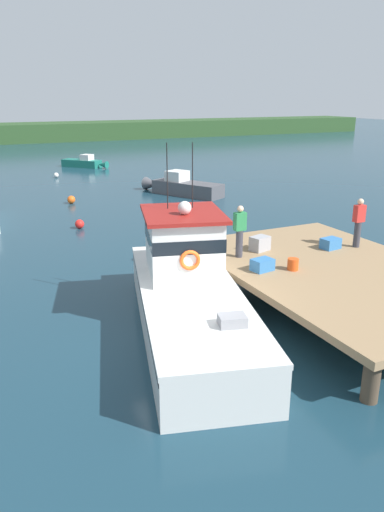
{
  "coord_description": "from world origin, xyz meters",
  "views": [
    {
      "loc": [
        -4.81,
        -10.32,
        5.98
      ],
      "look_at": [
        1.2,
        2.27,
        1.4
      ],
      "focal_mm": 34.24,
      "sensor_mm": 36.0,
      "label": 1
    }
  ],
  "objects_px": {
    "crate_single_by_cleat": "(260,243)",
    "moored_boat_near_channel": "(182,187)",
    "deckhand_by_the_boat": "(358,222)",
    "mooring_buoy_spare_mooring": "(71,200)",
    "bait_bucket": "(293,264)",
    "deckhand_further_back": "(240,230)",
    "main_fishing_boat": "(187,289)",
    "mooring_buoy_inshore": "(56,175)",
    "mooring_buoy_outer": "(80,224)",
    "crate_single_far": "(262,265)",
    "crate_stack_mid_dock": "(330,243)",
    "moored_boat_far_left": "(84,163)"
  },
  "relations": [
    {
      "from": "bait_bucket",
      "to": "mooring_buoy_inshore",
      "type": "xyz_separation_m",
      "value": [
        -1.6,
        27.74,
        -1.18
      ]
    },
    {
      "from": "crate_single_far",
      "to": "mooring_buoy_spare_mooring",
      "type": "bearing_deg",
      "value": 95.94
    },
    {
      "from": "deckhand_further_back",
      "to": "moored_boat_near_channel",
      "type": "height_order",
      "value": "deckhand_further_back"
    },
    {
      "from": "deckhand_by_the_boat",
      "to": "moored_boat_near_channel",
      "type": "relative_size",
      "value": 0.29
    },
    {
      "from": "crate_single_far",
      "to": "moored_boat_far_left",
      "type": "relative_size",
      "value": 0.15
    },
    {
      "from": "deckhand_by_the_boat",
      "to": "moored_boat_near_channel",
      "type": "xyz_separation_m",
      "value": [
        1.07,
        16.39,
        -1.55
      ]
    },
    {
      "from": "deckhand_further_back",
      "to": "moored_boat_near_channel",
      "type": "relative_size",
      "value": 0.29
    },
    {
      "from": "crate_stack_mid_dock",
      "to": "bait_bucket",
      "type": "distance_m",
      "value": 2.65
    },
    {
      "from": "main_fishing_boat",
      "to": "bait_bucket",
      "type": "bearing_deg",
      "value": -7.23
    },
    {
      "from": "mooring_buoy_outer",
      "to": "crate_single_by_cleat",
      "type": "bearing_deg",
      "value": -69.46
    },
    {
      "from": "crate_single_by_cleat",
      "to": "moored_boat_near_channel",
      "type": "distance_m",
      "value": 15.92
    },
    {
      "from": "crate_single_by_cleat",
      "to": "bait_bucket",
      "type": "bearing_deg",
      "value": -94.76
    },
    {
      "from": "main_fishing_boat",
      "to": "moored_boat_near_channel",
      "type": "distance_m",
      "value": 18.53
    },
    {
      "from": "crate_single_far",
      "to": "deckhand_further_back",
      "type": "xyz_separation_m",
      "value": [
        0.04,
        1.37,
        0.69
      ]
    },
    {
      "from": "mooring_buoy_outer",
      "to": "mooring_buoy_inshore",
      "type": "bearing_deg",
      "value": 83.17
    },
    {
      "from": "main_fishing_boat",
      "to": "moored_boat_far_left",
      "type": "xyz_separation_m",
      "value": [
        4.95,
        32.06,
        -0.62
      ]
    },
    {
      "from": "crate_single_far",
      "to": "moored_boat_near_channel",
      "type": "height_order",
      "value": "crate_single_far"
    },
    {
      "from": "crate_single_far",
      "to": "deckhand_further_back",
      "type": "distance_m",
      "value": 1.53
    },
    {
      "from": "crate_stack_mid_dock",
      "to": "moored_boat_near_channel",
      "type": "relative_size",
      "value": 0.11
    },
    {
      "from": "crate_single_by_cleat",
      "to": "crate_single_far",
      "type": "bearing_deg",
      "value": -120.85
    },
    {
      "from": "mooring_buoy_outer",
      "to": "crate_single_far",
      "type": "bearing_deg",
      "value": -76.84
    },
    {
      "from": "deckhand_by_the_boat",
      "to": "mooring_buoy_outer",
      "type": "xyz_separation_m",
      "value": [
        -6.79,
        10.86,
        -1.84
      ]
    },
    {
      "from": "crate_single_far",
      "to": "moored_boat_near_channel",
      "type": "relative_size",
      "value": 0.11
    },
    {
      "from": "main_fishing_boat",
      "to": "mooring_buoy_outer",
      "type": "height_order",
      "value": "main_fishing_boat"
    },
    {
      "from": "deckhand_further_back",
      "to": "crate_single_far",
      "type": "bearing_deg",
      "value": -91.63
    },
    {
      "from": "deckhand_by_the_boat",
      "to": "deckhand_further_back",
      "type": "xyz_separation_m",
      "value": [
        -4.07,
        0.77,
        0.0
      ]
    },
    {
      "from": "bait_bucket",
      "to": "deckhand_by_the_boat",
      "type": "height_order",
      "value": "deckhand_by_the_boat"
    },
    {
      "from": "deckhand_by_the_boat",
      "to": "moored_boat_near_channel",
      "type": "distance_m",
      "value": 16.49
    },
    {
      "from": "deckhand_by_the_boat",
      "to": "mooring_buoy_spare_mooring",
      "type": "xyz_separation_m",
      "value": [
        -5.91,
        16.7,
        -1.83
      ]
    },
    {
      "from": "main_fishing_boat",
      "to": "deckhand_by_the_boat",
      "type": "bearing_deg",
      "value": 4.76
    },
    {
      "from": "crate_single_by_cleat",
      "to": "mooring_buoy_outer",
      "type": "relative_size",
      "value": 1.39
    },
    {
      "from": "main_fishing_boat",
      "to": "mooring_buoy_inshore",
      "type": "distance_m",
      "value": 27.39
    },
    {
      "from": "crate_single_by_cleat",
      "to": "mooring_buoy_outer",
      "type": "height_order",
      "value": "crate_single_by_cleat"
    },
    {
      "from": "bait_bucket",
      "to": "moored_boat_far_left",
      "type": "xyz_separation_m",
      "value": [
        1.77,
        32.47,
        -0.98
      ]
    },
    {
      "from": "main_fishing_boat",
      "to": "mooring_buoy_inshore",
      "type": "bearing_deg",
      "value": 86.67
    },
    {
      "from": "mooring_buoy_inshore",
      "to": "mooring_buoy_spare_mooring",
      "type": "relative_size",
      "value": 0.82
    },
    {
      "from": "crate_single_by_cleat",
      "to": "crate_stack_mid_dock",
      "type": "xyz_separation_m",
      "value": [
        2.21,
        -0.83,
        -0.06
      ]
    },
    {
      "from": "crate_single_by_cleat",
      "to": "crate_stack_mid_dock",
      "type": "bearing_deg",
      "value": -20.61
    },
    {
      "from": "crate_single_by_cleat",
      "to": "moored_boat_near_channel",
      "type": "bearing_deg",
      "value": 74.73
    },
    {
      "from": "crate_single_by_cleat",
      "to": "mooring_buoy_spare_mooring",
      "type": "relative_size",
      "value": 1.31
    },
    {
      "from": "main_fishing_boat",
      "to": "moored_boat_near_channel",
      "type": "xyz_separation_m",
      "value": [
        7.54,
        16.92,
        -0.5
      ]
    },
    {
      "from": "crate_stack_mid_dock",
      "to": "mooring_buoy_spare_mooring",
      "type": "xyz_separation_m",
      "value": [
        -5.01,
        16.48,
        -1.15
      ]
    },
    {
      "from": "crate_single_by_cleat",
      "to": "crate_stack_mid_dock",
      "type": "height_order",
      "value": "crate_single_by_cleat"
    },
    {
      "from": "main_fishing_boat",
      "to": "deckhand_by_the_boat",
      "type": "distance_m",
      "value": 6.57
    },
    {
      "from": "crate_single_by_cleat",
      "to": "mooring_buoy_inshore",
      "type": "relative_size",
      "value": 1.6
    },
    {
      "from": "deckhand_further_back",
      "to": "main_fishing_boat",
      "type": "bearing_deg",
      "value": -151.46
    },
    {
      "from": "deckhand_by_the_boat",
      "to": "mooring_buoy_spare_mooring",
      "type": "bearing_deg",
      "value": 109.48
    },
    {
      "from": "moored_boat_near_channel",
      "to": "deckhand_further_back",
      "type": "bearing_deg",
      "value": -108.21
    },
    {
      "from": "main_fishing_boat",
      "to": "mooring_buoy_inshore",
      "type": "relative_size",
      "value": 26.45
    },
    {
      "from": "moored_boat_far_left",
      "to": "moored_boat_near_channel",
      "type": "bearing_deg",
      "value": -80.31
    }
  ]
}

